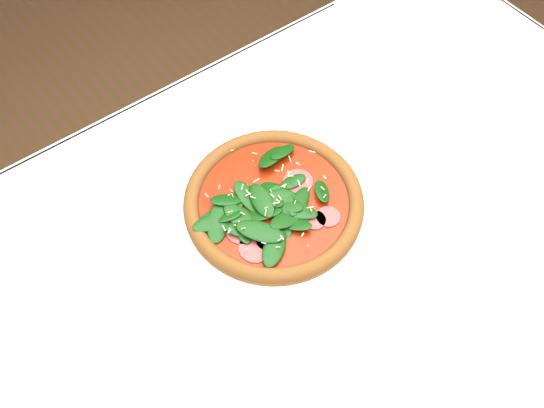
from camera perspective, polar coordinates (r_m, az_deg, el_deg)
ground at (r=1.61m, az=3.76°, el=-15.99°), size 6.00×6.00×0.00m
dining_table at (r=1.01m, az=5.79°, el=-4.97°), size 1.21×0.81×0.75m
plate at (r=0.93m, az=0.16°, el=-0.29°), size 0.32×0.32×0.01m
pizza at (r=0.91m, az=0.17°, el=0.33°), size 0.34×0.34×0.04m
saucer_far at (r=1.25m, az=9.13°, el=17.66°), size 0.14×0.14×0.01m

